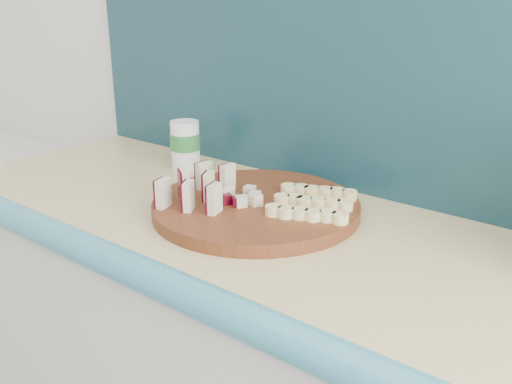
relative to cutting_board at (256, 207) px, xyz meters
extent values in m
cube|color=white|center=(0.24, 0.27, 0.38)|extent=(3.60, 0.04, 2.60)
cube|color=#E8CF87|center=(0.34, -0.03, -0.03)|extent=(2.20, 0.60, 0.03)
cube|color=teal|center=(0.34, -0.33, -0.03)|extent=(2.20, 0.06, 0.03)
cube|color=teal|center=(0.34, 0.26, 0.24)|extent=(2.20, 0.02, 0.50)
cylinder|color=#48220F|center=(0.00, 0.00, 0.00)|extent=(0.57, 0.57, 0.03)
cube|color=beige|center=(-0.13, -0.14, 0.04)|extent=(0.03, 0.04, 0.06)
cube|color=#460513|center=(-0.13, -0.15, 0.04)|extent=(0.02, 0.04, 0.06)
cube|color=beige|center=(-0.13, -0.08, 0.04)|extent=(0.03, 0.04, 0.06)
cube|color=#460513|center=(-0.14, -0.08, 0.04)|extent=(0.02, 0.04, 0.06)
cube|color=beige|center=(-0.14, -0.01, 0.04)|extent=(0.03, 0.04, 0.06)
cube|color=#460513|center=(-0.15, -0.01, 0.04)|extent=(0.02, 0.04, 0.06)
cube|color=beige|center=(-0.07, -0.12, 0.04)|extent=(0.03, 0.04, 0.06)
cube|color=#460513|center=(-0.08, -0.13, 0.04)|extent=(0.02, 0.04, 0.06)
cube|color=beige|center=(-0.08, -0.06, 0.04)|extent=(0.03, 0.04, 0.06)
cube|color=#460513|center=(-0.09, -0.06, 0.04)|extent=(0.02, 0.04, 0.06)
cube|color=beige|center=(-0.09, 0.01, 0.04)|extent=(0.03, 0.04, 0.06)
cube|color=#460513|center=(-0.10, 0.01, 0.04)|extent=(0.02, 0.04, 0.06)
cube|color=beige|center=(-0.02, -0.10, 0.04)|extent=(0.03, 0.04, 0.06)
cube|color=#460513|center=(-0.03, -0.11, 0.04)|extent=(0.02, 0.04, 0.06)
cube|color=beige|center=(-0.02, -0.01, 0.02)|extent=(0.02, 0.02, 0.02)
cube|color=beige|center=(-0.01, 0.00, 0.02)|extent=(0.02, 0.02, 0.02)
cube|color=#460513|center=(-0.02, 0.02, 0.02)|extent=(0.02, 0.02, 0.02)
cube|color=beige|center=(-0.03, 0.00, 0.02)|extent=(0.02, 0.02, 0.02)
cube|color=beige|center=(-0.04, 0.00, 0.02)|extent=(0.02, 0.02, 0.02)
cube|color=beige|center=(-0.05, -0.01, 0.02)|extent=(0.02, 0.02, 0.02)
cube|color=beige|center=(-0.03, -0.02, 0.02)|extent=(0.02, 0.02, 0.02)
cube|color=beige|center=(-0.03, -0.03, 0.02)|extent=(0.02, 0.02, 0.02)
cube|color=#460513|center=(-0.02, -0.04, 0.02)|extent=(0.02, 0.02, 0.02)
cube|color=beige|center=(-0.01, -0.02, 0.02)|extent=(0.02, 0.02, 0.02)
cube|color=beige|center=(0.00, -0.01, 0.02)|extent=(0.02, 0.02, 0.02)
cylinder|color=#F7E997|center=(0.07, -0.04, 0.02)|extent=(0.03, 0.03, 0.02)
cylinder|color=#F7E997|center=(0.10, -0.03, 0.02)|extent=(0.03, 0.03, 0.02)
cylinder|color=#F7E997|center=(0.12, -0.02, 0.02)|extent=(0.03, 0.03, 0.02)
cylinder|color=#F7E997|center=(0.15, -0.01, 0.02)|extent=(0.03, 0.03, 0.02)
cylinder|color=#F7E997|center=(0.17, 0.00, 0.02)|extent=(0.03, 0.03, 0.02)
cylinder|color=#F7E997|center=(0.20, 0.01, 0.02)|extent=(0.03, 0.03, 0.02)
cylinder|color=#F7E997|center=(0.05, 0.02, 0.02)|extent=(0.03, 0.03, 0.02)
cylinder|color=#F7E997|center=(0.07, 0.03, 0.02)|extent=(0.03, 0.03, 0.02)
cylinder|color=#F7E997|center=(0.10, 0.04, 0.02)|extent=(0.03, 0.03, 0.02)
cylinder|color=#F7E997|center=(0.12, 0.05, 0.02)|extent=(0.03, 0.03, 0.02)
cylinder|color=#F7E997|center=(0.15, 0.06, 0.02)|extent=(0.03, 0.03, 0.02)
cylinder|color=#F7E997|center=(0.17, 0.07, 0.02)|extent=(0.03, 0.03, 0.02)
cylinder|color=#F7E997|center=(0.03, 0.08, 0.02)|extent=(0.03, 0.03, 0.02)
cylinder|color=#F7E997|center=(0.05, 0.09, 0.02)|extent=(0.03, 0.03, 0.02)
cylinder|color=#F7E997|center=(0.07, 0.10, 0.02)|extent=(0.03, 0.03, 0.02)
cylinder|color=#F7E997|center=(0.10, 0.11, 0.02)|extent=(0.03, 0.03, 0.02)
cylinder|color=#F7E997|center=(0.12, 0.12, 0.02)|extent=(0.03, 0.03, 0.02)
cylinder|color=#F7E997|center=(0.15, 0.13, 0.02)|extent=(0.03, 0.03, 0.02)
cylinder|color=white|center=(-0.34, 0.13, 0.05)|extent=(0.07, 0.07, 0.13)
cylinder|color=#2D7E37|center=(-0.34, 0.13, 0.06)|extent=(0.08, 0.08, 0.04)
camera|label=1|loc=(0.70, -0.87, 0.44)|focal=40.00mm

